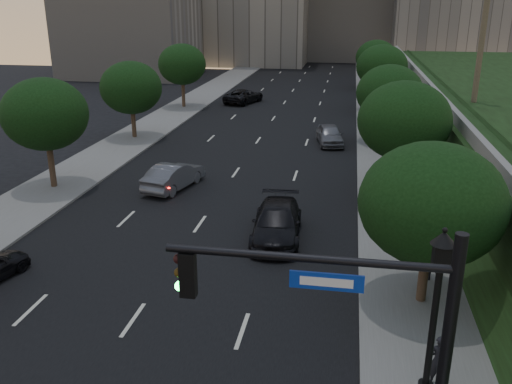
% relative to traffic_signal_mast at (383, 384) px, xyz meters
% --- Properties ---
extents(road_surface, '(16.00, 140.00, 0.02)m').
position_rel_traffic_signal_mast_xyz_m(road_surface, '(-8.19, 31.68, -3.66)').
color(road_surface, black).
rests_on(road_surface, ground).
extents(sidewalk_right, '(4.50, 140.00, 0.15)m').
position_rel_traffic_signal_mast_xyz_m(sidewalk_right, '(2.06, 31.68, -3.60)').
color(sidewalk_right, slate).
rests_on(sidewalk_right, ground).
extents(sidewalk_left, '(4.50, 140.00, 0.15)m').
position_rel_traffic_signal_mast_xyz_m(sidewalk_left, '(-18.44, 31.68, -3.60)').
color(sidewalk_left, slate).
rests_on(sidewalk_left, ground).
extents(parapet_wall, '(0.35, 90.00, 0.70)m').
position_rel_traffic_signal_mast_xyz_m(parapet_wall, '(5.31, 29.68, 0.68)').
color(parapet_wall, slate).
rests_on(parapet_wall, embankment).
extents(office_block_filler, '(18.00, 16.00, 14.00)m').
position_rel_traffic_signal_mast_xyz_m(office_block_filler, '(-34.19, 71.68, 3.33)').
color(office_block_filler, '#A49F96').
rests_on(office_block_filler, ground).
extents(tree_right_a, '(5.20, 5.20, 6.24)m').
position_rel_traffic_signal_mast_xyz_m(tree_right_a, '(2.11, 9.68, 0.35)').
color(tree_right_a, '#38281C').
rests_on(tree_right_a, ground).
extents(tree_right_b, '(5.20, 5.20, 6.74)m').
position_rel_traffic_signal_mast_xyz_m(tree_right_b, '(2.11, 21.68, 0.84)').
color(tree_right_b, '#38281C').
rests_on(tree_right_b, ground).
extents(tree_right_c, '(5.20, 5.20, 6.24)m').
position_rel_traffic_signal_mast_xyz_m(tree_right_c, '(2.11, 34.68, 0.35)').
color(tree_right_c, '#38281C').
rests_on(tree_right_c, ground).
extents(tree_right_d, '(5.20, 5.20, 6.74)m').
position_rel_traffic_signal_mast_xyz_m(tree_right_d, '(2.11, 48.68, 0.84)').
color(tree_right_d, '#38281C').
rests_on(tree_right_d, ground).
extents(tree_right_e, '(5.20, 5.20, 6.24)m').
position_rel_traffic_signal_mast_xyz_m(tree_right_e, '(2.11, 63.68, 0.35)').
color(tree_right_e, '#38281C').
rests_on(tree_right_e, ground).
extents(tree_left_b, '(5.00, 5.00, 6.71)m').
position_rel_traffic_signal_mast_xyz_m(tree_left_b, '(-18.49, 19.68, 0.90)').
color(tree_left_b, '#38281C').
rests_on(tree_left_b, ground).
extents(tree_left_c, '(5.00, 5.00, 6.34)m').
position_rel_traffic_signal_mast_xyz_m(tree_left_c, '(-18.49, 32.68, 0.53)').
color(tree_left_c, '#38281C').
rests_on(tree_left_c, ground).
extents(tree_left_d, '(5.00, 5.00, 6.71)m').
position_rel_traffic_signal_mast_xyz_m(tree_left_d, '(-18.49, 46.68, 0.90)').
color(tree_left_d, '#38281C').
rests_on(tree_left_d, ground).
extents(traffic_signal_mast, '(5.68, 0.56, 7.00)m').
position_rel_traffic_signal_mast_xyz_m(traffic_signal_mast, '(0.00, 0.00, 0.00)').
color(traffic_signal_mast, black).
rests_on(traffic_signal_mast, ground).
extents(street_lamp, '(0.64, 0.64, 5.62)m').
position_rel_traffic_signal_mast_xyz_m(street_lamp, '(1.50, 3.62, -1.04)').
color(street_lamp, black).
rests_on(street_lamp, ground).
extents(sedan_mid_left, '(2.81, 5.13, 1.60)m').
position_rel_traffic_signal_mast_xyz_m(sedan_mid_left, '(-11.24, 20.93, -2.87)').
color(sedan_mid_left, '#56585E').
rests_on(sedan_mid_left, ground).
extents(sedan_far_left, '(4.27, 6.16, 1.56)m').
position_rel_traffic_signal_mast_xyz_m(sedan_far_left, '(-12.68, 50.62, -2.89)').
color(sedan_far_left, black).
rests_on(sedan_far_left, ground).
extents(sedan_near_right, '(2.60, 5.69, 1.61)m').
position_rel_traffic_signal_mast_xyz_m(sedan_near_right, '(-4.06, 14.64, -2.87)').
color(sedan_near_right, black).
rests_on(sedan_near_right, ground).
extents(sedan_far_right, '(2.66, 4.88, 1.58)m').
position_rel_traffic_signal_mast_xyz_m(sedan_far_right, '(-2.37, 33.46, -2.88)').
color(sedan_far_right, slate).
rests_on(sedan_far_right, ground).
extents(pedestrian_a, '(0.61, 0.41, 1.62)m').
position_rel_traffic_signal_mast_xyz_m(pedestrian_a, '(2.00, 4.80, -2.71)').
color(pedestrian_a, black).
rests_on(pedestrian_a, sidewalk_right).
extents(pedestrian_b, '(0.95, 0.82, 1.68)m').
position_rel_traffic_signal_mast_xyz_m(pedestrian_b, '(2.72, 11.44, -2.68)').
color(pedestrian_b, black).
rests_on(pedestrian_b, sidewalk_right).
extents(pedestrian_c, '(1.09, 0.55, 1.80)m').
position_rel_traffic_signal_mast_xyz_m(pedestrian_c, '(2.19, 17.78, -2.62)').
color(pedestrian_c, black).
rests_on(pedestrian_c, sidewalk_right).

